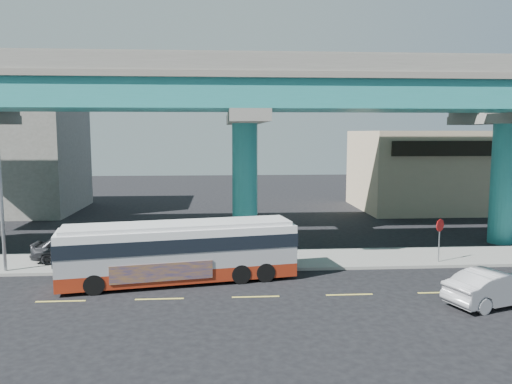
{
  "coord_description": "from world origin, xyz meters",
  "views": [
    {
      "loc": [
        -1.4,
        -20.51,
        6.86
      ],
      "look_at": [
        0.32,
        4.0,
        3.92
      ],
      "focal_mm": 35.0,
      "sensor_mm": 36.0,
      "label": 1
    }
  ],
  "objects": [
    {
      "name": "building_concrete",
      "position": [
        -20.0,
        24.0,
        4.5
      ],
      "size": [
        12.0,
        10.0,
        9.0
      ],
      "primitive_type": "cube",
      "color": "gray",
      "rests_on": "ground"
    },
    {
      "name": "ground",
      "position": [
        0.0,
        0.0,
        0.0
      ],
      "size": [
        120.0,
        120.0,
        0.0
      ],
      "primitive_type": "plane",
      "color": "black",
      "rests_on": "ground"
    },
    {
      "name": "sidewalk",
      "position": [
        0.0,
        5.5,
        0.07
      ],
      "size": [
        70.0,
        4.0,
        0.15
      ],
      "primitive_type": "cube",
      "color": "gray",
      "rests_on": "ground"
    },
    {
      "name": "stop_sign",
      "position": [
        9.89,
        4.18,
        1.77
      ],
      "size": [
        0.59,
        0.4,
        2.28
      ],
      "rotation": [
        0.0,
        0.0,
        0.2
      ],
      "color": "gray",
      "rests_on": "sidewalk"
    },
    {
      "name": "transit_bus",
      "position": [
        -3.33,
        2.12,
        1.51
      ],
      "size": [
        10.96,
        4.22,
        2.75
      ],
      "rotation": [
        0.0,
        0.0,
        0.18
      ],
      "color": "maroon",
      "rests_on": "ground"
    },
    {
      "name": "viaduct",
      "position": [
        -0.0,
        9.11,
        9.14
      ],
      "size": [
        52.0,
        12.4,
        11.7
      ],
      "color": "#207B75",
      "rests_on": "ground"
    },
    {
      "name": "parked_car",
      "position": [
        -9.14,
        5.68,
        0.86
      ],
      "size": [
        1.7,
        4.17,
        1.42
      ],
      "primitive_type": "imported",
      "rotation": [
        0.0,
        0.0,
        1.57
      ],
      "color": "#2D2D32",
      "rests_on": "sidewalk"
    },
    {
      "name": "sedan",
      "position": [
        9.51,
        -1.92,
        0.71
      ],
      "size": [
        4.17,
        5.26,
        1.43
      ],
      "primitive_type": "imported",
      "rotation": [
        0.0,
        0.0,
        1.9
      ],
      "color": "#A4A3A8",
      "rests_on": "ground"
    },
    {
      "name": "lane_markings",
      "position": [
        -0.0,
        -0.3,
        0.01
      ],
      "size": [
        58.0,
        0.12,
        0.01
      ],
      "color": "#D8C64C",
      "rests_on": "ground"
    },
    {
      "name": "building_beige",
      "position": [
        18.0,
        22.98,
        3.51
      ],
      "size": [
        14.0,
        10.23,
        7.0
      ],
      "color": "tan",
      "rests_on": "ground"
    }
  ]
}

